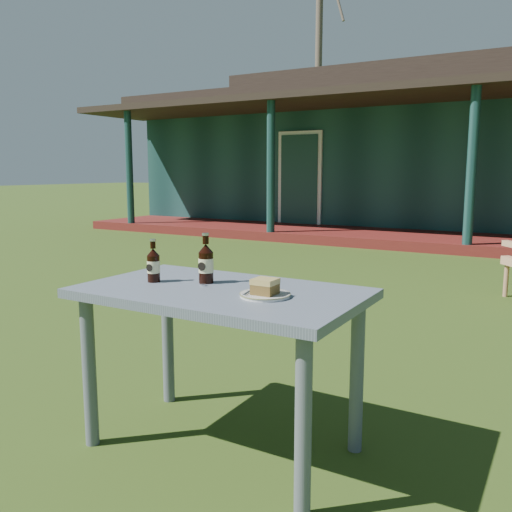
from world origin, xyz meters
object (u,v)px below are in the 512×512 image
Objects in this scene: cafe_table at (221,312)px; cake_slice at (265,286)px; plate at (265,295)px; cola_bottle_near at (206,263)px; cola_bottle_far at (153,265)px.

cake_slice reaches higher than cafe_table.
cola_bottle_near reaches higher than plate.
cafe_table is 5.88× the size of plate.
cafe_table is 5.35× the size of cola_bottle_near.
cafe_table is at bearing 169.19° from cake_slice.
cake_slice reaches higher than plate.
cola_bottle_near is 1.15× the size of cola_bottle_far.
cola_bottle_far is (-0.34, -0.03, 0.18)m from cafe_table.
cola_bottle_far is at bearing 179.55° from plate.
cafe_table is 0.39m from cola_bottle_far.
cafe_table is at bearing 171.77° from plate.
cola_bottle_near is (-0.36, 0.10, 0.08)m from plate.
plate is at bearing -8.23° from cafe_table.
plate reaches higher than cafe_table.
plate is at bearing -0.45° from cola_bottle_far.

